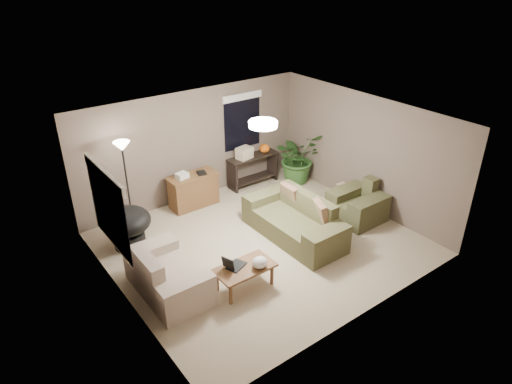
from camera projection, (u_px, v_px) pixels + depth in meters
room_shell at (263, 186)px, 8.32m from camera, size 5.50×5.50×5.50m
main_sofa at (295, 223)px, 9.01m from camera, size 0.95×2.20×0.85m
throw_pillows at (305, 203)px, 8.98m from camera, size 0.38×1.38×0.47m
loveseat at (167, 277)px, 7.48m from camera, size 0.90×1.60×0.85m
armchair at (357, 206)px, 9.62m from camera, size 0.95×1.00×0.85m
coffee_table at (245, 270)px, 7.56m from camera, size 1.00×0.55×0.42m
laptop at (233, 265)px, 7.49m from camera, size 0.42×0.34×0.24m
plastic_bag at (260, 262)px, 7.49m from camera, size 0.27×0.24×0.19m
desk at (193, 190)px, 10.08m from camera, size 1.10×0.50×0.75m
desk_papers at (186, 175)px, 9.79m from camera, size 0.71×0.30×0.12m
console_table at (253, 168)px, 11.01m from camera, size 1.30×0.40×0.75m
pumpkin at (265, 148)px, 11.01m from camera, size 0.29×0.29×0.21m
cardboard_box at (244, 153)px, 10.68m from camera, size 0.40×0.33×0.27m
papasan_chair at (128, 225)px, 8.62m from camera, size 1.12×1.12×0.80m
floor_lamp at (123, 157)px, 8.63m from camera, size 0.32×0.32×1.91m
ceiling_fixture at (263, 124)px, 7.77m from camera, size 0.50×0.50×0.10m
houseplant at (298, 163)px, 11.15m from camera, size 1.14×1.26×0.99m
cat_scratching_post at (342, 196)px, 10.21m from camera, size 0.32×0.32×0.50m
window_left at (106, 196)px, 6.84m from camera, size 0.05×1.56×1.33m
window_back at (242, 112)px, 10.52m from camera, size 1.06×0.05×1.33m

